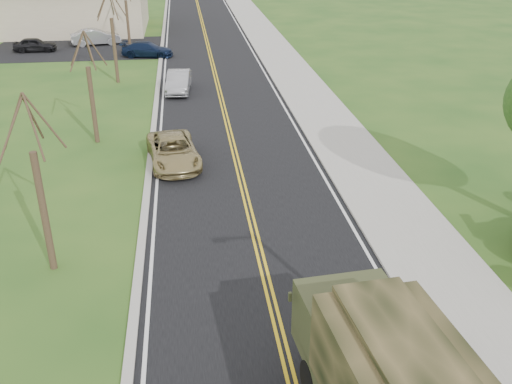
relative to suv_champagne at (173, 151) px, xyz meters
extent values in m
cube|color=black|center=(3.00, 21.47, -0.66)|extent=(8.00, 120.00, 0.01)
cube|color=#9E998E|center=(7.15, 21.47, -0.60)|extent=(0.30, 120.00, 0.12)
cube|color=#9E998E|center=(8.90, 21.47, -0.61)|extent=(3.20, 120.00, 0.10)
cube|color=#9E998E|center=(-1.15, 21.47, -0.61)|extent=(0.30, 120.00, 0.10)
cylinder|color=#38281C|center=(-4.00, -8.53, 1.44)|extent=(0.24, 0.24, 4.20)
cylinder|color=#38281C|center=(-3.52, -8.40, 4.46)|extent=(1.01, 0.33, 1.90)
cylinder|color=#38281C|center=(-3.97, -7.92, 4.39)|extent=(0.13, 1.29, 1.74)
cylinder|color=#38281C|center=(-4.46, -8.36, 4.46)|extent=(0.98, 0.43, 1.90)
cylinder|color=#38281C|center=(-4.39, -9.01, 4.39)|extent=(0.79, 1.05, 1.77)
cylinder|color=#38281C|center=(-3.73, -8.95, 4.46)|extent=(0.58, 0.90, 1.90)
cylinder|color=#38281C|center=(-4.00, 3.47, 1.32)|extent=(0.24, 0.24, 3.96)
cylinder|color=#38281C|center=(-3.55, 3.59, 4.17)|extent=(0.96, 0.32, 1.79)
cylinder|color=#38281C|center=(-3.97, 4.05, 4.10)|extent=(0.12, 1.22, 1.65)
cylinder|color=#38281C|center=(-4.43, 3.63, 4.17)|extent=(0.93, 0.41, 1.79)
cylinder|color=#38281C|center=(-4.37, 3.02, 4.10)|extent=(0.75, 0.99, 1.67)
cylinder|color=#38281C|center=(-3.75, 3.08, 4.17)|extent=(0.55, 0.85, 1.80)
cylinder|color=#38281C|center=(-4.00, 15.47, 1.56)|extent=(0.24, 0.24, 4.44)
cylinder|color=#38281C|center=(-3.50, 15.60, 4.76)|extent=(1.07, 0.35, 2.00)
cylinder|color=#38281C|center=(-3.97, 16.12, 4.67)|extent=(0.13, 1.36, 1.84)
cylinder|color=#38281C|center=(-4.49, 15.65, 4.76)|extent=(1.03, 0.46, 2.00)
cylinder|color=#38281C|center=(-4.41, 14.96, 4.67)|extent=(0.83, 1.10, 1.87)
cylinder|color=#38281C|center=(-3.72, 15.03, 4.76)|extent=(0.61, 0.95, 2.01)
cylinder|color=#38281C|center=(-4.00, 27.47, 1.38)|extent=(0.24, 0.24, 4.08)
cube|color=tan|center=(-13.00, 37.47, 1.44)|extent=(20.00, 12.00, 4.20)
cube|color=black|center=(-7.00, 27.47, -0.65)|extent=(18.00, 10.00, 0.02)
cylinder|color=black|center=(3.40, -15.30, -0.12)|extent=(0.44, 1.11, 1.08)
cylinder|color=black|center=(5.45, -15.11, -0.12)|extent=(0.44, 1.11, 1.08)
cube|color=#383C21|center=(4.37, -14.67, 1.20)|extent=(2.51, 2.07, 1.37)
cube|color=black|center=(4.29, -13.79, 1.40)|extent=(2.16, 0.27, 0.69)
cube|color=black|center=(4.68, -17.99, 2.67)|extent=(2.04, 5.32, 0.25)
imported|color=tan|center=(0.00, 0.00, 0.00)|extent=(2.82, 5.03, 1.33)
imported|color=#9F9FA3|center=(0.31, 12.48, 0.02)|extent=(1.81, 4.28, 1.38)
imported|color=black|center=(-12.05, 26.73, -0.05)|extent=(3.60, 1.47, 1.22)
imported|color=#ACABB0|center=(-7.14, 29.04, 0.06)|extent=(4.63, 2.49, 1.45)
imported|color=#0D1932|center=(-2.25, 23.47, -0.04)|extent=(4.53, 2.55, 1.24)
camera|label=1|loc=(0.72, -25.42, 10.02)|focal=40.00mm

